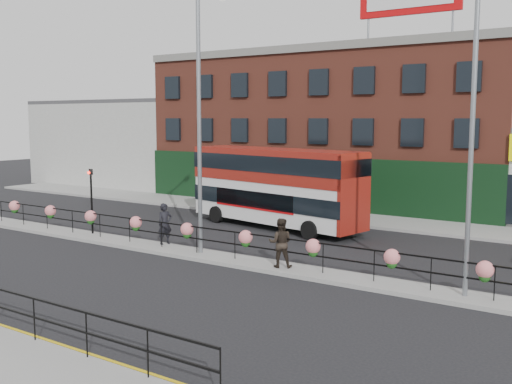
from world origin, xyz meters
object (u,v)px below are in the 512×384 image
Objects in this scene: pedestrian_b at (280,243)px; double_decker_bus at (276,180)px; pedestrian_a at (165,224)px; lamp_column_west at (203,98)px; lamp_column_east at (475,112)px.

double_decker_bus is at bearing -84.80° from pedestrian_b.
lamp_column_west is at bearing -73.55° from pedestrian_a.
double_decker_bus is at bearing 97.06° from lamp_column_west.
lamp_column_west is (0.87, -7.06, 4.07)m from double_decker_bus.
lamp_column_east is (6.86, 0.43, 4.91)m from pedestrian_b.
lamp_column_east is at bearing -70.82° from pedestrian_a.
pedestrian_a is at bearing -34.10° from pedestrian_b.
pedestrian_a is (-1.55, -6.90, -1.51)m from double_decker_bus.
pedestrian_b is 8.45m from lamp_column_east.
pedestrian_a is 14.28m from lamp_column_east.
lamp_column_west is (2.42, -0.16, 5.58)m from pedestrian_a.
pedestrian_b is 0.19× the size of lamp_column_east.
lamp_column_west is 1.11× the size of lamp_column_east.
pedestrian_b is at bearing -176.41° from lamp_column_east.
pedestrian_a is 6.09m from lamp_column_west.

